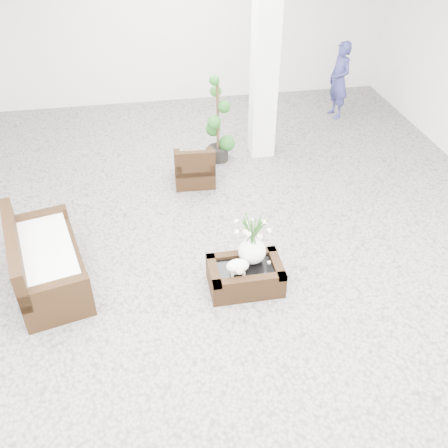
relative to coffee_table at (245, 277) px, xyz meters
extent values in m
plane|color=gray|center=(-0.17, 0.61, -0.16)|extent=(11.00, 11.00, 0.00)
cube|color=white|center=(1.03, 3.41, 1.59)|extent=(0.40, 0.40, 3.50)
cube|color=#331F0F|center=(0.00, 0.00, 0.00)|extent=(0.90, 0.60, 0.31)
ellipsoid|color=white|center=(-0.12, -0.10, 0.26)|extent=(0.28, 0.23, 0.21)
cylinder|color=white|center=(0.30, 0.02, 0.17)|extent=(0.04, 0.04, 0.03)
cube|color=#331F0F|center=(-0.29, 2.61, 0.19)|extent=(0.68, 0.65, 0.68)
cube|color=#331F0F|center=(-2.39, 0.52, 0.28)|extent=(1.14, 1.76, 0.87)
imported|color=navy|center=(2.91, 4.68, 0.60)|extent=(0.45, 0.60, 1.51)
camera|label=1|loc=(-1.08, -4.52, 4.23)|focal=40.38mm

